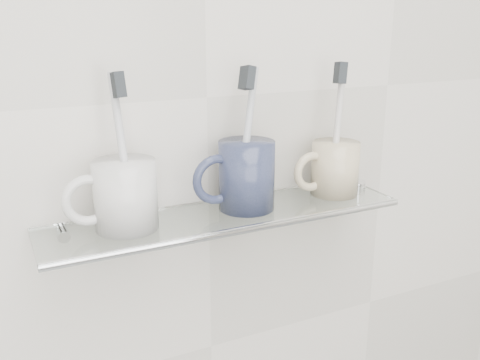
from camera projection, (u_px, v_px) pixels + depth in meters
wall_back at (207, 97)px, 0.74m from camera, size 2.50×0.00×2.50m
shelf_glass at (226, 216)px, 0.73m from camera, size 0.50×0.12×0.01m
shelf_rail at (244, 230)px, 0.68m from camera, size 0.50×0.01×0.01m
bracket_left at (63, 237)px, 0.69m from camera, size 0.02×0.03×0.02m
bracket_right at (332, 192)px, 0.86m from camera, size 0.02×0.03×0.02m
mug_left at (126, 195)px, 0.67m from camera, size 0.09×0.09×0.09m
mug_left_handle at (88, 200)px, 0.65m from camera, size 0.07×0.01×0.07m
toothbrush_left at (123, 151)px, 0.65m from camera, size 0.02×0.04×0.19m
bristles_left at (118, 85)px, 0.63m from camera, size 0.01×0.03×0.03m
mug_center at (247, 175)px, 0.74m from camera, size 0.09×0.09×0.10m
mug_center_handle at (217, 180)px, 0.72m from camera, size 0.07×0.01×0.07m
toothbrush_center at (247, 138)px, 0.72m from camera, size 0.05×0.05×0.19m
bristles_center at (247, 78)px, 0.70m from camera, size 0.02×0.03×0.04m
mug_right at (335, 168)px, 0.80m from camera, size 0.08×0.08×0.08m
mug_right_handle at (312, 172)px, 0.78m from camera, size 0.06×0.01×0.06m
toothbrush_right at (337, 128)px, 0.78m from camera, size 0.03×0.03×0.19m
bristles_right at (340, 73)px, 0.76m from camera, size 0.02×0.03×0.03m
chrome_cap at (354, 186)px, 0.83m from camera, size 0.03×0.03×0.01m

